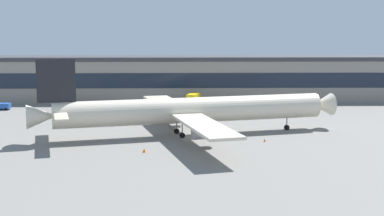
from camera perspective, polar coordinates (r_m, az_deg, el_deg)
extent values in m
plane|color=slate|center=(107.36, 0.41, -3.13)|extent=(600.00, 600.00, 0.00)
cube|color=gray|center=(162.56, -0.22, 2.95)|extent=(183.45, 14.35, 12.11)
cube|color=#38383D|center=(162.06, -0.22, 5.29)|extent=(187.12, 14.64, 1.20)
cube|color=#192333|center=(155.31, -0.16, 2.92)|extent=(179.78, 0.16, 4.36)
cylinder|color=beige|center=(108.73, 0.05, -0.22)|extent=(54.72, 18.56, 5.12)
cone|color=beige|center=(119.86, 13.57, 0.35)|extent=(5.66, 5.85, 4.86)
cone|color=beige|center=(104.75, -15.61, -0.86)|extent=(6.59, 5.85, 4.61)
cube|color=black|center=(103.96, -14.21, 2.83)|extent=(7.07, 2.25, 8.19)
cube|color=beige|center=(110.25, -13.93, 0.06)|extent=(4.60, 9.52, 0.30)
cube|color=beige|center=(99.11, -13.71, -0.85)|extent=(4.60, 9.52, 0.30)
cube|color=beige|center=(122.67, -2.74, 0.51)|extent=(11.93, 25.53, 0.50)
cube|color=beige|center=(94.08, 1.35, -1.89)|extent=(11.93, 25.53, 0.50)
cylinder|color=#99999E|center=(119.58, -1.87, -0.56)|extent=(4.79, 3.77, 2.82)
cylinder|color=#99999E|center=(98.20, 1.27, -2.52)|extent=(4.79, 3.77, 2.82)
cylinder|color=black|center=(116.85, 10.00, -2.04)|extent=(1.19, 0.76, 1.10)
cylinder|color=slate|center=(116.58, 10.02, -1.28)|extent=(0.24, 0.24, 2.61)
cylinder|color=black|center=(111.00, -1.64, -2.46)|extent=(1.19, 0.76, 1.10)
cylinder|color=slate|center=(110.72, -1.65, -1.66)|extent=(0.24, 0.24, 2.61)
cylinder|color=black|center=(106.62, -1.04, -2.91)|extent=(1.19, 0.76, 1.10)
cylinder|color=slate|center=(106.32, -1.04, -2.08)|extent=(0.24, 0.24, 2.61)
cube|color=yellow|center=(150.30, 0.18, 0.93)|extent=(4.25, 6.46, 3.20)
cube|color=black|center=(151.78, 0.37, 1.25)|extent=(2.78, 2.71, 0.80)
cylinder|color=black|center=(152.82, 0.03, 0.45)|extent=(0.51, 0.76, 0.70)
cylinder|color=black|center=(152.18, 0.80, 0.41)|extent=(0.51, 0.76, 0.70)
cylinder|color=black|center=(148.87, -0.47, 0.24)|extent=(0.51, 0.76, 0.70)
cylinder|color=black|center=(148.21, 0.33, 0.20)|extent=(0.51, 0.76, 0.70)
cube|color=#2651A5|center=(152.56, -19.59, 0.21)|extent=(4.82, 2.63, 1.40)
cube|color=black|center=(152.11, -19.12, 0.32)|extent=(1.70, 2.40, 0.35)
cylinder|color=black|center=(153.23, -18.84, 0.02)|extent=(0.70, 0.30, 0.70)
cylinder|color=black|center=(151.03, -19.11, -0.11)|extent=(0.70, 0.30, 0.70)
cube|color=red|center=(150.65, 4.22, 0.62)|extent=(3.38, 6.69, 1.60)
cube|color=black|center=(148.95, 4.43, 0.65)|extent=(2.29, 2.60, 0.40)
cylinder|color=black|center=(148.95, 4.82, 0.21)|extent=(0.45, 0.75, 0.70)
cylinder|color=black|center=(148.37, 4.16, 0.19)|extent=(0.45, 0.75, 0.70)
cylinder|color=black|center=(153.14, 4.27, 0.44)|extent=(0.45, 0.75, 0.70)
cylinder|color=black|center=(152.58, 3.63, 0.42)|extent=(0.45, 0.75, 0.70)
cube|color=black|center=(148.83, -9.88, 0.40)|extent=(4.04, 2.99, 1.50)
cube|color=black|center=(148.36, -9.54, 0.50)|extent=(1.76, 2.13, 0.38)
cylinder|color=black|center=(149.19, -9.29, 0.14)|extent=(0.76, 0.50, 0.70)
cylinder|color=black|center=(147.58, -9.59, 0.05)|extent=(0.76, 0.50, 0.70)
cylinder|color=black|center=(150.28, -10.15, 0.18)|extent=(0.76, 0.50, 0.70)
cylinder|color=black|center=(148.69, -10.46, 0.09)|extent=(0.76, 0.50, 0.70)
cube|color=yellow|center=(152.50, -13.00, 0.63)|extent=(3.71, 5.63, 2.20)
cube|color=black|center=(153.68, -12.75, 0.87)|extent=(2.49, 2.36, 0.55)
cylinder|color=black|center=(154.70, -12.98, 0.33)|extent=(0.50, 0.76, 0.70)
cylinder|color=black|center=(153.74, -12.34, 0.30)|extent=(0.50, 0.76, 0.70)
cylinder|color=black|center=(151.58, -13.65, 0.15)|extent=(0.50, 0.76, 0.70)
cylinder|color=black|center=(150.60, -13.00, 0.12)|extent=(0.50, 0.76, 0.70)
cone|color=#F2590C|center=(94.83, -5.09, -4.49)|extent=(0.58, 0.58, 0.72)
cone|color=#F2590C|center=(104.23, 7.71, -3.40)|extent=(0.45, 0.45, 0.56)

